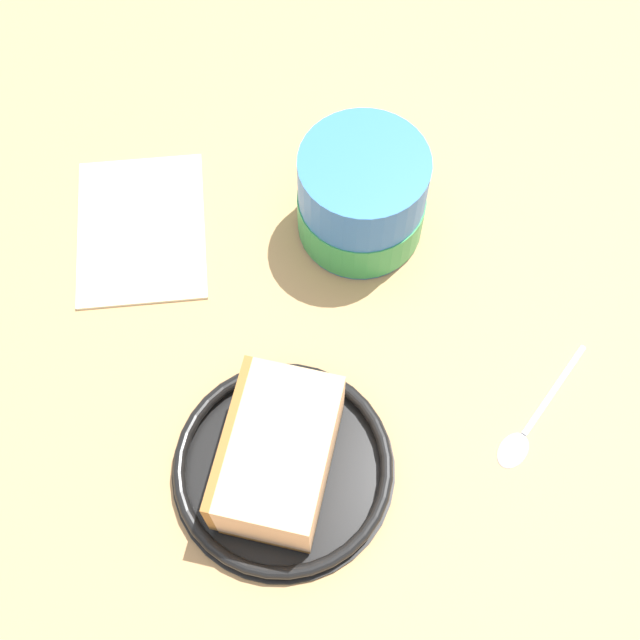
{
  "coord_description": "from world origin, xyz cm",
  "views": [
    {
      "loc": [
        -21.41,
        -2.18,
        59.28
      ],
      "look_at": [
        5.18,
        1.11,
        3.0
      ],
      "focal_mm": 47.61,
      "sensor_mm": 36.0,
      "label": 1
    }
  ],
  "objects_px": {
    "folded_napkin": "(141,228)",
    "tea_mug": "(362,200)",
    "small_plate": "(283,467)",
    "cake_slice": "(278,455)",
    "teaspoon": "(527,430)"
  },
  "relations": [
    {
      "from": "small_plate",
      "to": "tea_mug",
      "type": "height_order",
      "value": "tea_mug"
    },
    {
      "from": "teaspoon",
      "to": "small_plate",
      "type": "bearing_deg",
      "value": 106.41
    },
    {
      "from": "cake_slice",
      "to": "teaspoon",
      "type": "distance_m",
      "value": 0.18
    },
    {
      "from": "folded_napkin",
      "to": "small_plate",
      "type": "bearing_deg",
      "value": -142.1
    },
    {
      "from": "cake_slice",
      "to": "folded_napkin",
      "type": "distance_m",
      "value": 0.23
    },
    {
      "from": "small_plate",
      "to": "cake_slice",
      "type": "height_order",
      "value": "cake_slice"
    },
    {
      "from": "small_plate",
      "to": "teaspoon",
      "type": "bearing_deg",
      "value": -73.59
    },
    {
      "from": "small_plate",
      "to": "cake_slice",
      "type": "bearing_deg",
      "value": 84.21
    },
    {
      "from": "cake_slice",
      "to": "tea_mug",
      "type": "relative_size",
      "value": 0.94
    },
    {
      "from": "cake_slice",
      "to": "folded_napkin",
      "type": "height_order",
      "value": "cake_slice"
    },
    {
      "from": "tea_mug",
      "to": "teaspoon",
      "type": "xyz_separation_m",
      "value": [
        -0.16,
        -0.14,
        -0.04
      ]
    },
    {
      "from": "small_plate",
      "to": "tea_mug",
      "type": "xyz_separation_m",
      "value": [
        0.21,
        -0.03,
        0.03
      ]
    },
    {
      "from": "folded_napkin",
      "to": "tea_mug",
      "type": "bearing_deg",
      "value": -81.72
    },
    {
      "from": "cake_slice",
      "to": "tea_mug",
      "type": "distance_m",
      "value": 0.21
    },
    {
      "from": "small_plate",
      "to": "folded_napkin",
      "type": "xyz_separation_m",
      "value": [
        0.18,
        0.14,
        -0.0
      ]
    }
  ]
}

